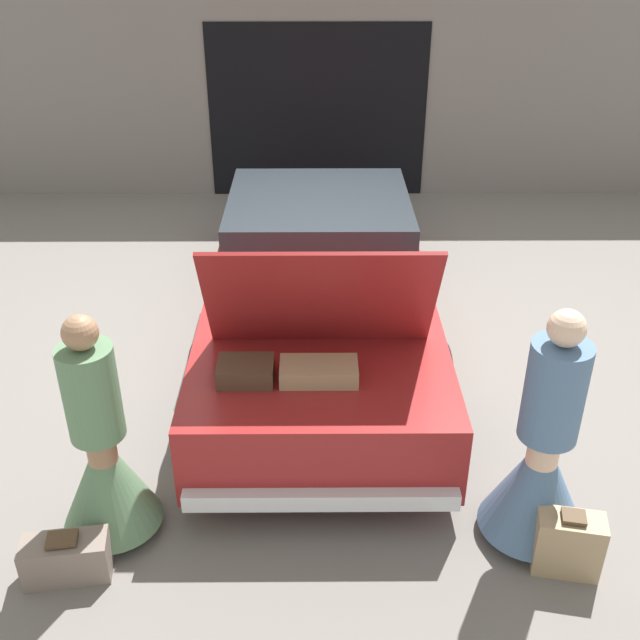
{
  "coord_description": "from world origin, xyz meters",
  "views": [
    {
      "loc": [
        -0.03,
        -5.99,
        3.58
      ],
      "look_at": [
        0.0,
        -1.35,
        0.92
      ],
      "focal_mm": 42.0,
      "sensor_mm": 36.0,
      "label": 1
    }
  ],
  "objects_px": {
    "person_left": "(104,461)",
    "suitcase_beside_left_person": "(66,558)",
    "person_right": "(541,463)",
    "suitcase_beside_right_person": "(568,544)",
    "car": "(319,278)"
  },
  "relations": [
    {
      "from": "person_right",
      "to": "suitcase_beside_right_person",
      "type": "height_order",
      "value": "person_right"
    },
    {
      "from": "car",
      "to": "suitcase_beside_right_person",
      "type": "xyz_separation_m",
      "value": [
        1.47,
        -2.82,
        -0.36
      ]
    },
    {
      "from": "suitcase_beside_left_person",
      "to": "suitcase_beside_right_person",
      "type": "xyz_separation_m",
      "value": [
        2.98,
        0.04,
        0.06
      ]
    },
    {
      "from": "suitcase_beside_left_person",
      "to": "person_left",
      "type": "bearing_deg",
      "value": 64.5
    },
    {
      "from": "car",
      "to": "person_left",
      "type": "bearing_deg",
      "value": -118.27
    },
    {
      "from": "car",
      "to": "person_right",
      "type": "height_order",
      "value": "car"
    },
    {
      "from": "car",
      "to": "person_right",
      "type": "relative_size",
      "value": 3.06
    },
    {
      "from": "person_left",
      "to": "person_right",
      "type": "relative_size",
      "value": 0.96
    },
    {
      "from": "person_right",
      "to": "suitcase_beside_left_person",
      "type": "height_order",
      "value": "person_right"
    },
    {
      "from": "suitcase_beside_left_person",
      "to": "suitcase_beside_right_person",
      "type": "distance_m",
      "value": 2.98
    },
    {
      "from": "person_left",
      "to": "person_right",
      "type": "bearing_deg",
      "value": 95.62
    },
    {
      "from": "person_left",
      "to": "suitcase_beside_right_person",
      "type": "relative_size",
      "value": 3.61
    },
    {
      "from": "car",
      "to": "suitcase_beside_right_person",
      "type": "distance_m",
      "value": 3.2
    },
    {
      "from": "person_left",
      "to": "suitcase_beside_left_person",
      "type": "relative_size",
      "value": 2.98
    },
    {
      "from": "car",
      "to": "person_right",
      "type": "bearing_deg",
      "value": -62.29
    }
  ]
}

